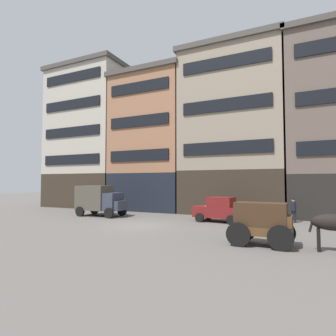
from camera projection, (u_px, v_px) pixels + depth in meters
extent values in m
plane|color=#605B56|center=(139.00, 225.00, 18.93)|extent=(120.00, 120.00, 0.00)
cube|color=#33281E|center=(91.00, 190.00, 34.31)|extent=(9.49, 6.70, 3.88)
cube|color=#B7AD9E|center=(92.00, 124.00, 34.72)|extent=(9.49, 6.70, 12.57)
cube|color=#47423D|center=(93.00, 72.00, 35.05)|extent=(9.99, 7.20, 0.50)
cube|color=black|center=(71.00, 160.00, 31.41)|extent=(7.97, 0.12, 1.10)
cube|color=black|center=(71.00, 132.00, 31.57)|extent=(7.97, 0.12, 1.10)
cube|color=black|center=(72.00, 104.00, 31.73)|extent=(7.97, 0.12, 1.10)
cube|color=black|center=(72.00, 77.00, 31.88)|extent=(7.97, 0.12, 1.10)
cube|color=black|center=(155.00, 191.00, 30.51)|extent=(7.90, 6.70, 3.84)
cube|color=#9E6B4C|center=(155.00, 127.00, 30.86)|extent=(7.90, 6.70, 10.29)
cube|color=#47423D|center=(155.00, 79.00, 31.13)|extent=(8.40, 7.20, 0.50)
cube|color=black|center=(138.00, 156.00, 27.62)|extent=(6.63, 0.12, 1.10)
cube|color=black|center=(138.00, 121.00, 27.79)|extent=(6.63, 0.12, 1.10)
cube|color=black|center=(139.00, 87.00, 27.96)|extent=(6.63, 0.12, 1.10)
cube|color=#33281E|center=(235.00, 192.00, 26.78)|extent=(9.20, 6.70, 3.99)
cube|color=gray|center=(234.00, 113.00, 27.16)|extent=(9.20, 6.70, 11.20)
cube|color=#47423D|center=(233.00, 55.00, 27.45)|extent=(9.70, 7.20, 0.50)
cube|color=black|center=(225.00, 148.00, 23.90)|extent=(7.73, 0.12, 1.10)
cube|color=black|center=(225.00, 105.00, 24.08)|extent=(7.73, 0.12, 1.10)
cube|color=black|center=(225.00, 62.00, 24.27)|extent=(7.73, 0.12, 1.10)
cube|color=brown|center=(261.00, 230.00, 12.94)|extent=(2.74, 1.37, 0.36)
cube|color=#3D2819|center=(261.00, 215.00, 12.97)|extent=(2.32, 1.17, 1.10)
cube|color=brown|center=(288.00, 222.00, 12.44)|extent=(0.43, 1.05, 0.50)
cylinder|color=black|center=(283.00, 233.00, 13.15)|extent=(1.10, 0.11, 1.10)
cylinder|color=black|center=(280.00, 238.00, 11.89)|extent=(1.10, 0.11, 1.10)
cylinder|color=black|center=(245.00, 230.00, 13.97)|extent=(1.10, 0.11, 1.10)
cylinder|color=black|center=(238.00, 235.00, 12.71)|extent=(1.10, 0.11, 1.10)
ellipsoid|color=black|center=(333.00, 222.00, 11.72)|extent=(1.72, 0.65, 0.70)
cylinder|color=black|center=(311.00, 225.00, 12.08)|extent=(0.27, 0.11, 0.65)
cylinder|color=black|center=(319.00, 239.00, 12.09)|extent=(0.14, 0.14, 0.95)
cylinder|color=black|center=(319.00, 241.00, 11.77)|extent=(0.14, 0.14, 0.95)
cube|color=#333847|center=(111.00, 202.00, 23.76)|extent=(1.43, 1.73, 1.50)
cube|color=#333847|center=(118.00, 205.00, 23.45)|extent=(0.93, 1.46, 0.80)
cube|color=#4C473D|center=(94.00, 198.00, 24.52)|extent=(2.83, 1.95, 2.10)
cube|color=silver|center=(116.00, 199.00, 23.58)|extent=(0.22, 1.36, 0.64)
cylinder|color=black|center=(122.00, 211.00, 24.39)|extent=(0.84, 0.24, 0.84)
cylinder|color=black|center=(109.00, 213.00, 22.67)|extent=(0.84, 0.24, 0.84)
cylinder|color=black|center=(94.00, 209.00, 25.63)|extent=(0.84, 0.24, 0.84)
cylinder|color=black|center=(80.00, 211.00, 23.90)|extent=(0.84, 0.24, 0.84)
cube|color=maroon|center=(219.00, 212.00, 20.62)|extent=(3.85, 1.99, 0.80)
cube|color=maroon|center=(221.00, 202.00, 20.58)|extent=(1.94, 1.63, 0.70)
cube|color=silver|center=(210.00, 203.00, 21.02)|extent=(0.47, 1.34, 0.56)
cylinder|color=black|center=(200.00, 218.00, 20.51)|extent=(0.68, 0.25, 0.66)
cylinder|color=black|center=(209.00, 215.00, 21.94)|extent=(0.68, 0.25, 0.66)
cylinder|color=black|center=(231.00, 220.00, 19.25)|extent=(0.68, 0.25, 0.66)
cylinder|color=black|center=(239.00, 217.00, 20.68)|extent=(0.68, 0.25, 0.66)
cylinder|color=black|center=(292.00, 217.00, 20.27)|extent=(0.16, 0.16, 0.85)
cylinder|color=black|center=(295.00, 217.00, 20.18)|extent=(0.16, 0.16, 0.85)
cylinder|color=black|center=(293.00, 207.00, 20.26)|extent=(0.50, 0.50, 0.62)
sphere|color=tan|center=(293.00, 200.00, 20.28)|extent=(0.22, 0.22, 0.22)
cylinder|color=black|center=(293.00, 199.00, 20.29)|extent=(0.28, 0.28, 0.02)
cylinder|color=black|center=(293.00, 198.00, 20.29)|extent=(0.18, 0.18, 0.09)
cylinder|color=maroon|center=(91.00, 207.00, 28.50)|extent=(0.24, 0.24, 0.70)
sphere|color=maroon|center=(91.00, 204.00, 28.52)|extent=(0.22, 0.22, 0.22)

